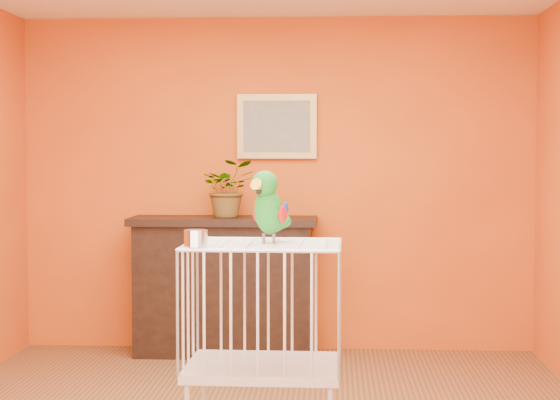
{
  "coord_description": "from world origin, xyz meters",
  "views": [
    {
      "loc": [
        0.45,
        -5.06,
        1.56
      ],
      "look_at": [
        0.19,
        -0.63,
        1.33
      ],
      "focal_mm": 60.0,
      "sensor_mm": 36.0,
      "label": 1
    }
  ],
  "objects": [
    {
      "name": "birdcage",
      "position": [
        0.11,
        -0.66,
        0.58
      ],
      "size": [
        0.73,
        0.57,
        1.12
      ],
      "rotation": [
        0.0,
        0.0,
        -0.01
      ],
      "color": "silver",
      "rests_on": "ground"
    },
    {
      "name": "room_shell",
      "position": [
        0.0,
        0.0,
        1.58
      ],
      "size": [
        4.5,
        4.5,
        4.5
      ],
      "color": "orange",
      "rests_on": "ground"
    },
    {
      "name": "potted_plant",
      "position": [
        -0.36,
        1.99,
        1.22
      ],
      "size": [
        0.48,
        0.51,
        0.34
      ],
      "primitive_type": "imported",
      "rotation": [
        0.0,
        0.0,
        0.22
      ],
      "color": "#26722D",
      "rests_on": "console_cabinet"
    },
    {
      "name": "parrot",
      "position": [
        0.14,
        -0.65,
        1.3
      ],
      "size": [
        0.21,
        0.31,
        0.35
      ],
      "rotation": [
        0.0,
        0.0,
        -0.43
      ],
      "color": "#59544C",
      "rests_on": "birdcage"
    },
    {
      "name": "framed_picture",
      "position": [
        0.0,
        2.22,
        1.75
      ],
      "size": [
        0.62,
        0.04,
        0.5
      ],
      "color": "#BD9543",
      "rests_on": "room_shell"
    },
    {
      "name": "feed_cup",
      "position": [
        -0.18,
        -0.87,
        1.16
      ],
      "size": [
        0.11,
        0.11,
        0.08
      ],
      "primitive_type": "cylinder",
      "color": "silver",
      "rests_on": "birdcage"
    },
    {
      "name": "console_cabinet",
      "position": [
        -0.4,
        2.0,
        0.53
      ],
      "size": [
        1.42,
        0.51,
        1.05
      ],
      "color": "black",
      "rests_on": "ground"
    }
  ]
}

